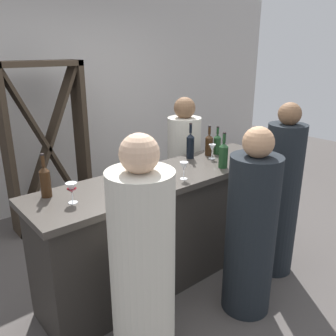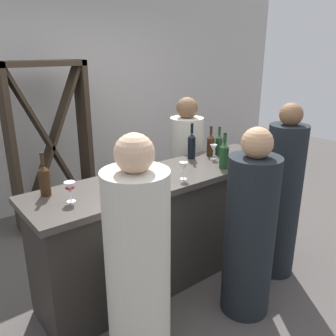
{
  "view_description": "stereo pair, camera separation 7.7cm",
  "coord_description": "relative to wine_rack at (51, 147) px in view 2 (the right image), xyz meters",
  "views": [
    {
      "loc": [
        -1.79,
        -2.14,
        2.0
      ],
      "look_at": [
        0.0,
        0.0,
        1.04
      ],
      "focal_mm": 37.74,
      "sensor_mm": 36.0,
      "label": 1
    },
    {
      "loc": [
        -1.73,
        -2.19,
        2.0
      ],
      "look_at": [
        0.0,
        0.0,
        1.04
      ],
      "focal_mm": 37.74,
      "sensor_mm": 36.0,
      "label": 2
    }
  ],
  "objects": [
    {
      "name": "person_right_guest",
      "position": [
        1.21,
        -2.22,
        -0.2
      ],
      "size": [
        0.33,
        0.33,
        1.58
      ],
      "rotation": [
        0.0,
        0.0,
        1.56
      ],
      "color": "black",
      "rests_on": "ground"
    },
    {
      "name": "wine_bottle_center_olive_green",
      "position": [
        0.86,
        -1.84,
        0.18
      ],
      "size": [
        0.08,
        0.08,
        0.32
      ],
      "color": "#193D1E",
      "rests_on": "bar_counter"
    },
    {
      "name": "person_center_guest",
      "position": [
        -0.36,
        -2.31,
        -0.22
      ],
      "size": [
        0.51,
        0.51,
        1.57
      ],
      "rotation": [
        0.0,
        0.0,
        1.96
      ],
      "color": "beige",
      "rests_on": "ground"
    },
    {
      "name": "bar_counter",
      "position": [
        0.39,
        -1.65,
        -0.43
      ],
      "size": [
        2.39,
        0.63,
        0.99
      ],
      "color": "#2A2723",
      "rests_on": "ground"
    },
    {
      "name": "person_left_guest",
      "position": [
        0.6,
        -2.38,
        -0.26
      ],
      "size": [
        0.43,
        0.43,
        1.49
      ],
      "rotation": [
        0.0,
        0.0,
        1.41
      ],
      "color": "black",
      "rests_on": "ground"
    },
    {
      "name": "wine_bottle_second_left_near_black",
      "position": [
        0.83,
        -1.45,
        0.19
      ],
      "size": [
        0.07,
        0.07,
        0.34
      ],
      "color": "black",
      "rests_on": "bar_counter"
    },
    {
      "name": "wine_glass_near_left",
      "position": [
        0.4,
        -1.83,
        0.16
      ],
      "size": [
        0.07,
        0.07,
        0.14
      ],
      "color": "white",
      "rests_on": "bar_counter"
    },
    {
      "name": "wine_rack",
      "position": [
        0.0,
        0.0,
        0.0
      ],
      "size": [
        0.91,
        0.28,
        1.87
      ],
      "color": "#33281E",
      "rests_on": "ground"
    },
    {
      "name": "wine_bottle_leftmost_amber_brown",
      "position": [
        -0.58,
        -1.47,
        0.18
      ],
      "size": [
        0.07,
        0.07,
        0.32
      ],
      "color": "#331E0F",
      "rests_on": "bar_counter"
    },
    {
      "name": "wine_glass_far_left",
      "position": [
        0.98,
        -1.59,
        0.16
      ],
      "size": [
        0.07,
        0.07,
        0.14
      ],
      "color": "white",
      "rests_on": "bar_counter"
    },
    {
      "name": "person_server_behind",
      "position": [
        1.12,
        -1.05,
        -0.24
      ],
      "size": [
        0.41,
        0.41,
        1.51
      ],
      "rotation": [
        0.0,
        0.0,
        -1.41
      ],
      "color": "beige",
      "rests_on": "ground"
    },
    {
      "name": "wine_glass_near_right",
      "position": [
        -0.49,
        -1.69,
        0.16
      ],
      "size": [
        0.08,
        0.08,
        0.15
      ],
      "color": "white",
      "rests_on": "bar_counter"
    },
    {
      "name": "wine_bottle_rightmost_olive_green",
      "position": [
        1.14,
        -1.51,
        0.16
      ],
      "size": [
        0.07,
        0.07,
        0.28
      ],
      "color": "#193D1E",
      "rests_on": "bar_counter"
    },
    {
      "name": "wine_glass_near_center",
      "position": [
        -0.12,
        -1.7,
        0.17
      ],
      "size": [
        0.07,
        0.07,
        0.15
      ],
      "color": "white",
      "rests_on": "bar_counter"
    },
    {
      "name": "ground_plane",
      "position": [
        0.39,
        -1.65,
        -0.94
      ],
      "size": [
        12.0,
        12.0,
        0.0
      ],
      "primitive_type": "plane",
      "color": "#4C4744"
    },
    {
      "name": "wine_bottle_second_right_amber_brown",
      "position": [
        1.04,
        -1.49,
        0.17
      ],
      "size": [
        0.07,
        0.07,
        0.29
      ],
      "color": "#331E0F",
      "rests_on": "bar_counter"
    },
    {
      "name": "back_wall",
      "position": [
        0.39,
        0.55,
        0.46
      ],
      "size": [
        8.0,
        0.1,
        2.8
      ],
      "primitive_type": "cube",
      "color": "#BCB7B2",
      "rests_on": "ground"
    }
  ]
}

